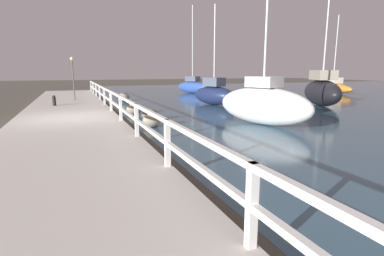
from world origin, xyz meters
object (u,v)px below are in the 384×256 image
at_px(mooring_bollard, 54,100).
at_px(dock_lamp, 73,70).
at_px(sailboat_blue, 193,86).
at_px(sailboat_black, 322,91).
at_px(sailboat_orange, 333,87).
at_px(sailboat_navy, 214,94).
at_px(sailboat_white, 263,104).

distance_m(mooring_bollard, dock_lamp, 3.30).
bearing_deg(sailboat_blue, mooring_bollard, -165.66).
xyz_separation_m(dock_lamp, sailboat_black, (13.77, -6.45, -1.24)).
bearing_deg(sailboat_black, mooring_bollard, -169.27).
distance_m(dock_lamp, sailboat_orange, 22.94).
relative_size(mooring_bollard, dock_lamp, 0.21).
relative_size(mooring_bollard, sailboat_blue, 0.07).
distance_m(sailboat_orange, sailboat_navy, 15.67).
bearing_deg(sailboat_navy, sailboat_white, -121.65).
distance_m(mooring_bollard, sailboat_blue, 14.20).
bearing_deg(sailboat_white, sailboat_black, 11.93).
height_order(sailboat_orange, sailboat_navy, sailboat_orange).
relative_size(sailboat_orange, sailboat_white, 1.27).
height_order(sailboat_white, sailboat_navy, sailboat_navy).
height_order(sailboat_blue, sailboat_black, sailboat_blue).
distance_m(sailboat_black, sailboat_orange, 11.92).
distance_m(dock_lamp, sailboat_white, 12.58).
height_order(dock_lamp, sailboat_white, sailboat_white).
distance_m(sailboat_orange, sailboat_white, 19.99).
height_order(sailboat_black, sailboat_navy, sailboat_black).
relative_size(sailboat_black, sailboat_orange, 0.96).
bearing_deg(sailboat_navy, sailboat_orange, -3.16).
relative_size(sailboat_orange, sailboat_navy, 1.20).
bearing_deg(dock_lamp, mooring_bollard, -111.50).
bearing_deg(sailboat_orange, dock_lamp, -164.68).
distance_m(mooring_bollard, sailboat_black, 15.30).
xyz_separation_m(sailboat_blue, sailboat_navy, (-2.38, -9.43, 0.02)).
bearing_deg(sailboat_white, dock_lamp, 104.28).
height_order(sailboat_orange, sailboat_white, sailboat_orange).
relative_size(dock_lamp, sailboat_orange, 0.38).
bearing_deg(sailboat_blue, sailboat_navy, -126.42).
relative_size(sailboat_blue, sailboat_black, 1.16).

